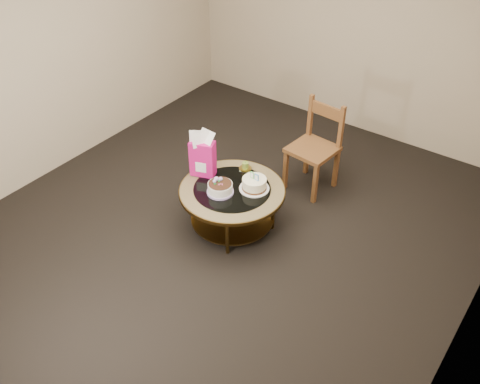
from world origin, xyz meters
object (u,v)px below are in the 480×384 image
Objects in this scene: decorated_cake at (220,188)px; cream_cake at (254,184)px; coffee_table at (232,195)px; dining_chair at (315,147)px; gift_bag at (203,154)px.

decorated_cake is 0.33m from cream_cake.
decorated_cake reaches higher than coffee_table.
dining_chair is (0.35, 1.18, -0.01)m from decorated_cake.
coffee_table is 4.01× the size of decorated_cake.
dining_chair reaches higher than coffee_table.
decorated_cake is 0.54× the size of gift_bag.
gift_bag reaches higher than coffee_table.
gift_bag reaches higher than cream_cake.
cream_cake is at bearing -91.70° from dining_chair.
coffee_table is 0.49m from gift_bag.
dining_chair reaches higher than decorated_cake.
cream_cake is 0.30× the size of dining_chair.
dining_chair is (0.67, 1.03, -0.20)m from gift_bag.
decorated_cake is 0.26× the size of dining_chair.
dining_chair is at bearing 73.34° from decorated_cake.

